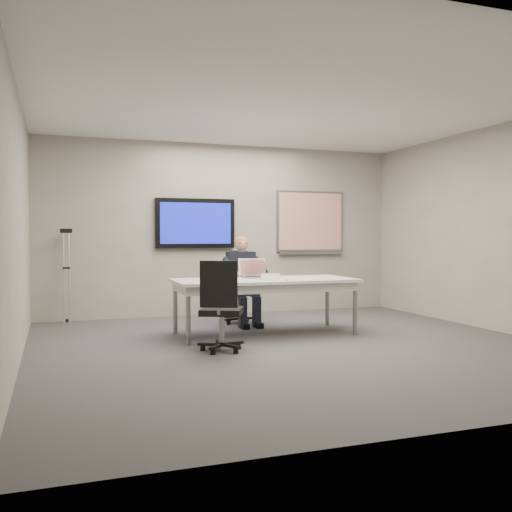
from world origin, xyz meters
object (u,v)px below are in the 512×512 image
object	(u,v)px
office_chair_near	(221,323)
office_chair_far	(240,301)
conference_table	(265,285)
laptop	(254,273)
seated_person	(245,289)

from	to	relation	value
office_chair_near	office_chair_far	bearing A→B (deg)	-89.43
conference_table	office_chair_near	size ratio (longest dim) A/B	2.33
office_chair_far	office_chair_near	xyz separation A→B (m)	(-0.86, -1.96, -0.01)
conference_table	laptop	bearing A→B (deg)	106.65
office_chair_far	laptop	world-z (taller)	office_chair_far
conference_table	office_chair_far	size ratio (longest dim) A/B	2.27
conference_table	office_chair_far	bearing A→B (deg)	90.52
office_chair_far	seated_person	world-z (taller)	seated_person
laptop	office_chair_near	bearing A→B (deg)	-101.56
conference_table	laptop	size ratio (longest dim) A/B	5.07
office_chair_far	office_chair_near	bearing A→B (deg)	-98.87
conference_table	seated_person	distance (m)	0.83
laptop	seated_person	bearing A→B (deg)	107.99
office_chair_near	seated_person	xyz separation A→B (m)	(0.85, 1.72, 0.20)
seated_person	laptop	distance (m)	0.66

